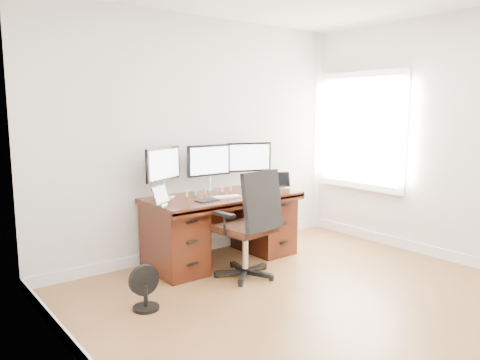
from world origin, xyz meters
TOP-DOWN VIEW (x-y plane):
  - ground at (0.00, 0.00)m, footprint 4.50×4.50m
  - back_wall at (0.00, 2.25)m, footprint 4.00×0.10m
  - right_wall at (2.00, 0.11)m, footprint 0.10×4.50m
  - desk at (0.00, 1.83)m, footprint 1.70×0.80m
  - office_chair at (-0.10, 1.23)m, footprint 0.65×0.65m
  - floor_fan at (-1.26, 1.17)m, footprint 0.26×0.22m
  - monitor_left at (-0.58, 2.07)m, footprint 0.51×0.27m
  - monitor_center at (-0.00, 2.07)m, footprint 0.55×0.14m
  - monitor_right at (0.58, 2.07)m, footprint 0.53×0.21m
  - tablet_left at (-0.78, 1.75)m, footprint 0.24×0.18m
  - tablet_right at (0.80, 1.75)m, footprint 0.24×0.17m
  - keyboard at (-0.06, 1.66)m, footprint 0.31×0.20m
  - trackpad at (0.28, 1.66)m, footprint 0.14×0.14m
  - drawing_tablet at (-0.32, 1.63)m, footprint 0.24×0.16m
  - phone at (-0.05, 1.80)m, footprint 0.16×0.12m
  - figurine_yellow at (-0.37, 1.95)m, footprint 0.03×0.03m
  - figurine_blue at (-0.26, 1.95)m, footprint 0.03×0.03m
  - figurine_brown at (-0.14, 1.95)m, footprint 0.03×0.03m
  - figurine_orange at (0.09, 1.95)m, footprint 0.03×0.03m
  - figurine_pink at (0.21, 1.95)m, footprint 0.03×0.03m

SIDE VIEW (x-z plane):
  - ground at x=0.00m, z-range 0.00..0.00m
  - floor_fan at x=-1.26m, z-range -0.01..0.38m
  - office_chair at x=-0.10m, z-range -0.19..0.91m
  - desk at x=0.00m, z-range 0.03..0.78m
  - trackpad at x=0.28m, z-range 0.75..0.76m
  - drawing_tablet at x=-0.32m, z-range 0.75..0.76m
  - phone at x=-0.05m, z-range 0.75..0.76m
  - keyboard at x=-0.06m, z-range 0.75..0.76m
  - figurine_yellow at x=-0.37m, z-range 0.75..0.83m
  - figurine_blue at x=-0.26m, z-range 0.75..0.83m
  - figurine_brown at x=-0.14m, z-range 0.75..0.83m
  - figurine_orange at x=0.09m, z-range 0.75..0.83m
  - figurine_pink at x=0.21m, z-range 0.75..0.83m
  - tablet_left at x=-0.78m, z-range 0.74..0.93m
  - tablet_right at x=0.80m, z-range 0.74..0.93m
  - monitor_left at x=-0.58m, z-range 0.82..1.35m
  - monitor_center at x=0.00m, z-range 0.82..1.35m
  - monitor_right at x=0.58m, z-range 0.82..1.35m
  - back_wall at x=0.00m, z-range 0.00..2.70m
  - right_wall at x=2.00m, z-range 0.00..2.70m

